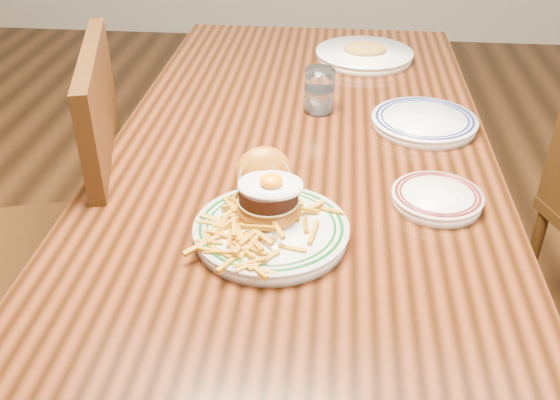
# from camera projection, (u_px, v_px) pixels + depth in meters

# --- Properties ---
(floor) EXTENTS (6.00, 6.00, 0.00)m
(floor) POSITION_uv_depth(u_px,v_px,m) (297.00, 361.00, 1.85)
(floor) COLOR black
(floor) RESTS_ON ground
(table) EXTENTS (0.85, 1.60, 0.75)m
(table) POSITION_uv_depth(u_px,v_px,m) (301.00, 167.00, 1.49)
(table) COLOR black
(table) RESTS_ON floor
(chair_left) EXTENTS (0.56, 0.56, 0.98)m
(chair_left) POSITION_uv_depth(u_px,v_px,m) (64.00, 240.00, 1.48)
(chair_left) COLOR #39200C
(chair_left) RESTS_ON floor
(main_plate) EXTENTS (0.27, 0.29, 0.13)m
(main_plate) POSITION_uv_depth(u_px,v_px,m) (270.00, 216.00, 1.09)
(main_plate) COLOR white
(main_plate) RESTS_ON table
(side_plate) EXTENTS (0.17, 0.17, 0.03)m
(side_plate) POSITION_uv_depth(u_px,v_px,m) (437.00, 197.00, 1.18)
(side_plate) COLOR white
(side_plate) RESTS_ON table
(rear_plate) EXTENTS (0.25, 0.25, 0.03)m
(rear_plate) POSITION_uv_depth(u_px,v_px,m) (424.00, 121.00, 1.46)
(rear_plate) COLOR white
(rear_plate) RESTS_ON table
(water_glass) EXTENTS (0.07, 0.07, 0.11)m
(water_glass) POSITION_uv_depth(u_px,v_px,m) (319.00, 93.00, 1.52)
(water_glass) COLOR white
(water_glass) RESTS_ON table
(far_plate) EXTENTS (0.29, 0.29, 0.05)m
(far_plate) POSITION_uv_depth(u_px,v_px,m) (364.00, 54.00, 1.84)
(far_plate) COLOR white
(far_plate) RESTS_ON table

